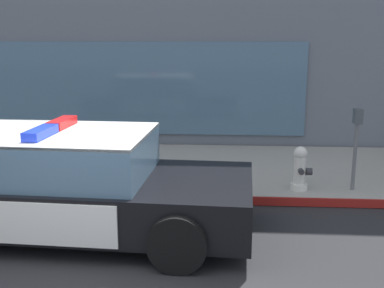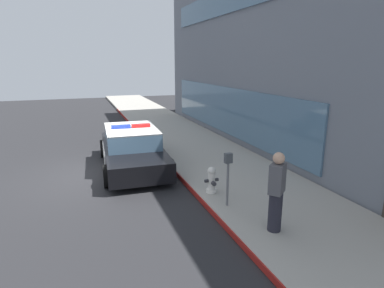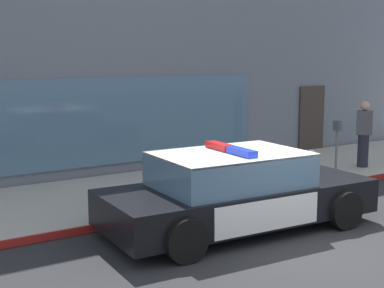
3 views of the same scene
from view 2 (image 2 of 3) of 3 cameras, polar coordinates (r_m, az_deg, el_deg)
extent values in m
plane|color=#262628|center=(10.89, -16.85, -5.48)|extent=(48.00, 48.00, 0.00)
cube|color=#A39E93|center=(11.80, 4.19, -2.94)|extent=(48.00, 3.53, 0.15)
cube|color=maroon|center=(11.22, -4.15, -3.86)|extent=(28.80, 0.04, 0.14)
cube|color=slate|center=(15.79, 28.68, 15.23)|extent=(21.19, 10.37, 8.54)
cube|color=slate|center=(14.83, 5.99, 6.07)|extent=(12.71, 0.08, 2.10)
cube|color=black|center=(11.30, -10.52, -1.70)|extent=(4.93, 2.14, 0.60)
cube|color=silver|center=(9.77, -9.49, -3.21)|extent=(1.74, 1.94, 0.05)
cube|color=silver|center=(12.89, -11.45, 1.02)|extent=(1.45, 1.93, 0.05)
cube|color=silver|center=(11.53, -5.84, -1.20)|extent=(2.03, 0.13, 0.51)
cube|color=silver|center=(11.33, -15.41, -1.93)|extent=(2.03, 0.13, 0.51)
cube|color=yellow|center=(11.53, -5.76, -1.19)|extent=(0.22, 0.02, 0.26)
cube|color=slate|center=(11.34, -10.77, 1.33)|extent=(2.60, 1.83, 0.60)
cube|color=silver|center=(11.28, -10.84, 2.76)|extent=(2.60, 1.83, 0.04)
cube|color=red|center=(11.30, -9.14, 3.28)|extent=(0.23, 0.65, 0.11)
cube|color=blue|center=(11.23, -12.59, 3.04)|extent=(0.23, 0.65, 0.11)
cylinder|color=black|center=(9.99, -3.96, -4.61)|extent=(0.69, 0.25, 0.68)
cylinder|color=black|center=(9.77, -14.92, -5.54)|extent=(0.69, 0.25, 0.68)
cylinder|color=black|center=(12.99, -7.17, -0.17)|extent=(0.69, 0.25, 0.68)
cylinder|color=black|center=(12.82, -15.55, -0.79)|extent=(0.69, 0.25, 0.68)
cylinder|color=silver|center=(8.80, 3.47, -8.29)|extent=(0.28, 0.28, 0.10)
cylinder|color=silver|center=(8.69, 3.50, -6.62)|extent=(0.19, 0.19, 0.45)
sphere|color=silver|center=(8.59, 3.53, -4.81)|extent=(0.22, 0.22, 0.22)
cylinder|color=#333338|center=(8.57, 3.54, -4.33)|extent=(0.06, 0.06, 0.05)
cylinder|color=#333338|center=(8.63, 2.61, -6.61)|extent=(0.09, 0.10, 0.09)
cylinder|color=#333338|center=(8.74, 4.38, -6.36)|extent=(0.09, 0.10, 0.09)
cylinder|color=#333338|center=(8.57, 3.90, -7.07)|extent=(0.10, 0.12, 0.12)
cylinder|color=#23232D|center=(7.01, 14.61, -11.61)|extent=(0.28, 0.28, 0.85)
cube|color=#4C4C51|center=(6.72, 15.01, -5.97)|extent=(0.46, 0.47, 0.62)
sphere|color=tan|center=(6.59, 15.25, -2.46)|extent=(0.24, 0.24, 0.24)
cylinder|color=slate|center=(7.89, 6.37, -7.18)|extent=(0.06, 0.06, 1.10)
cube|color=#474C51|center=(7.67, 6.51, -2.52)|extent=(0.12, 0.18, 0.24)
camera|label=1|loc=(9.68, -45.02, 4.20)|focal=43.41mm
camera|label=3|loc=(17.44, -39.62, 9.31)|focal=51.37mm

